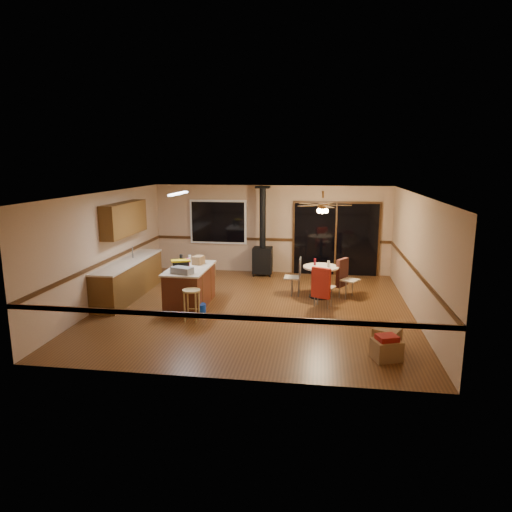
% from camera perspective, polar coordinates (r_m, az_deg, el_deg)
% --- Properties ---
extents(floor, '(7.00, 7.00, 0.00)m').
position_cam_1_polar(floor, '(10.49, -0.23, -6.49)').
color(floor, '#573318').
rests_on(floor, ground).
extents(ceiling, '(7.00, 7.00, 0.00)m').
position_cam_1_polar(ceiling, '(9.99, -0.25, 7.82)').
color(ceiling, silver).
rests_on(ceiling, ground).
extents(wall_back, '(7.00, 0.00, 7.00)m').
position_cam_1_polar(wall_back, '(13.58, 1.91, 3.35)').
color(wall_back, tan).
rests_on(wall_back, ground).
extents(wall_front, '(7.00, 0.00, 7.00)m').
position_cam_1_polar(wall_front, '(6.82, -4.54, -5.22)').
color(wall_front, tan).
rests_on(wall_front, ground).
extents(wall_left, '(0.00, 7.00, 7.00)m').
position_cam_1_polar(wall_left, '(11.21, -18.23, 0.96)').
color(wall_left, tan).
rests_on(wall_left, ground).
extents(wall_right, '(0.00, 7.00, 7.00)m').
position_cam_1_polar(wall_right, '(10.26, 19.48, -0.08)').
color(wall_right, tan).
rests_on(wall_right, ground).
extents(chair_rail, '(7.00, 7.00, 0.08)m').
position_cam_1_polar(chair_rail, '(10.23, -0.24, -1.16)').
color(chair_rail, '#3D230F').
rests_on(chair_rail, ground).
extents(window, '(1.72, 0.10, 1.32)m').
position_cam_1_polar(window, '(13.77, -4.75, 4.27)').
color(window, black).
rests_on(window, ground).
extents(sliding_door, '(2.52, 0.10, 2.10)m').
position_cam_1_polar(sliding_door, '(13.50, 9.93, 2.05)').
color(sliding_door, black).
rests_on(sliding_door, ground).
extents(lower_cabinets, '(0.60, 3.00, 0.86)m').
position_cam_1_polar(lower_cabinets, '(11.71, -15.57, -2.80)').
color(lower_cabinets, brown).
rests_on(lower_cabinets, ground).
extents(countertop, '(0.64, 3.04, 0.04)m').
position_cam_1_polar(countertop, '(11.61, -15.69, -0.65)').
color(countertop, beige).
rests_on(countertop, lower_cabinets).
extents(upper_cabinets, '(0.35, 2.00, 0.80)m').
position_cam_1_polar(upper_cabinets, '(11.67, -16.14, 4.48)').
color(upper_cabinets, brown).
rests_on(upper_cabinets, ground).
extents(kitchen_island, '(0.88, 1.68, 0.90)m').
position_cam_1_polar(kitchen_island, '(10.68, -8.24, -3.76)').
color(kitchen_island, '#532514').
rests_on(kitchen_island, ground).
extents(wood_stove, '(0.55, 0.50, 2.52)m').
position_cam_1_polar(wood_stove, '(13.26, 0.83, 0.64)').
color(wood_stove, black).
rests_on(wood_stove, ground).
extents(ceiling_fan, '(0.24, 0.24, 0.55)m').
position_cam_1_polar(ceiling_fan, '(10.98, 8.34, 6.02)').
color(ceiling_fan, brown).
rests_on(ceiling_fan, ceiling).
extents(fluorescent_strip, '(0.10, 1.20, 0.04)m').
position_cam_1_polar(fluorescent_strip, '(10.69, -9.68, 7.70)').
color(fluorescent_strip, white).
rests_on(fluorescent_strip, ceiling).
extents(toolbox_grey, '(0.51, 0.39, 0.14)m').
position_cam_1_polar(toolbox_grey, '(10.00, -9.21, -1.78)').
color(toolbox_grey, slate).
rests_on(toolbox_grey, kitchen_island).
extents(toolbox_black, '(0.40, 0.31, 0.20)m').
position_cam_1_polar(toolbox_black, '(10.33, -9.37, -1.20)').
color(toolbox_black, black).
rests_on(toolbox_black, kitchen_island).
extents(toolbox_yellow_lid, '(0.48, 0.37, 0.03)m').
position_cam_1_polar(toolbox_yellow_lid, '(10.30, -9.39, -0.58)').
color(toolbox_yellow_lid, gold).
rests_on(toolbox_yellow_lid, toolbox_black).
extents(box_on_island, '(0.27, 0.33, 0.19)m').
position_cam_1_polar(box_on_island, '(10.85, -7.21, -0.51)').
color(box_on_island, olive).
rests_on(box_on_island, kitchen_island).
extents(bottle_dark, '(0.09, 0.09, 0.27)m').
position_cam_1_polar(bottle_dark, '(10.74, -9.32, -0.51)').
color(bottle_dark, black).
rests_on(bottle_dark, kitchen_island).
extents(bottle_pink, '(0.08, 0.08, 0.24)m').
position_cam_1_polar(bottle_pink, '(10.41, -8.48, -0.95)').
color(bottle_pink, '#D84C8C').
rests_on(bottle_pink, kitchen_island).
extents(bottle_white, '(0.08, 0.08, 0.19)m').
position_cam_1_polar(bottle_white, '(10.99, -8.28, -0.39)').
color(bottle_white, white).
rests_on(bottle_white, kitchen_island).
extents(bar_stool, '(0.39, 0.39, 0.68)m').
position_cam_1_polar(bar_stool, '(9.66, -8.04, -6.12)').
color(bar_stool, tan).
rests_on(bar_stool, floor).
extents(blue_bucket, '(0.33, 0.33, 0.23)m').
position_cam_1_polar(blue_bucket, '(10.11, -7.05, -6.61)').
color(blue_bucket, '#0D38B8').
rests_on(blue_bucket, floor).
extents(dining_table, '(0.87, 0.87, 0.78)m').
position_cam_1_polar(dining_table, '(11.27, 8.08, -2.52)').
color(dining_table, black).
rests_on(dining_table, ground).
extents(glass_red, '(0.08, 0.08, 0.16)m').
position_cam_1_polar(glass_red, '(11.29, 7.37, -0.74)').
color(glass_red, '#590C14').
rests_on(glass_red, dining_table).
extents(glass_cream, '(0.08, 0.08, 0.15)m').
position_cam_1_polar(glass_cream, '(11.14, 9.05, -0.98)').
color(glass_cream, beige).
rests_on(glass_cream, dining_table).
extents(chair_left, '(0.41, 0.41, 0.51)m').
position_cam_1_polar(chair_left, '(11.36, 5.09, -2.02)').
color(chair_left, tan).
rests_on(chair_left, ground).
extents(chair_near, '(0.58, 0.60, 0.70)m').
position_cam_1_polar(chair_near, '(10.41, 8.19, -3.33)').
color(chair_near, tan).
rests_on(chair_near, ground).
extents(chair_right, '(0.61, 0.60, 0.70)m').
position_cam_1_polar(chair_right, '(11.41, 10.83, -2.09)').
color(chair_right, tan).
rests_on(chair_right, ground).
extents(box_under_window, '(0.55, 0.50, 0.36)m').
position_cam_1_polar(box_under_window, '(13.36, -6.29, -1.76)').
color(box_under_window, olive).
rests_on(box_under_window, floor).
extents(box_corner_a, '(0.55, 0.51, 0.34)m').
position_cam_1_polar(box_corner_a, '(8.15, 15.98, -11.20)').
color(box_corner_a, olive).
rests_on(box_corner_a, floor).
extents(box_corner_b, '(0.56, 0.53, 0.35)m').
position_cam_1_polar(box_corner_b, '(8.65, 16.04, -9.79)').
color(box_corner_b, olive).
rests_on(box_corner_b, floor).
extents(box_small_red, '(0.41, 0.38, 0.09)m').
position_cam_1_polar(box_small_red, '(8.07, 16.07, -9.80)').
color(box_small_red, maroon).
rests_on(box_small_red, box_corner_a).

